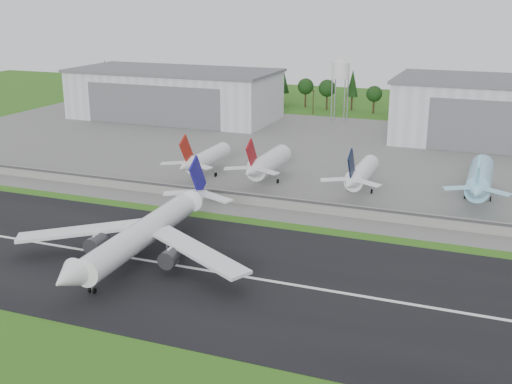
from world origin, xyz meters
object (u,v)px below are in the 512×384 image
at_px(main_airliner, 141,240).
at_px(parked_jet_red_a, 204,159).
at_px(parked_jet_navy, 360,174).
at_px(parked_jet_red_b, 266,164).
at_px(parked_jet_skyblue, 479,179).

height_order(main_airliner, parked_jet_red_a, main_airliner).
bearing_deg(main_airliner, parked_jet_navy, -118.95).
xyz_separation_m(main_airliner, parked_jet_red_b, (4.13, 67.03, 1.53)).
bearing_deg(parked_jet_skyblue, parked_jet_red_a, -176.53).
relative_size(parked_jet_red_b, parked_jet_skyblue, 0.84).
distance_m(main_airliner, parked_jet_red_a, 69.14).
bearing_deg(parked_jet_skyblue, main_airliner, -132.80).
xyz_separation_m(parked_jet_red_b, parked_jet_skyblue, (62.59, 5.02, 0.14)).
xyz_separation_m(main_airliner, parked_jet_skyblue, (66.73, 72.05, 1.66)).
bearing_deg(parked_jet_red_a, parked_jet_red_b, 0.18).
bearing_deg(parked_jet_red_b, parked_jet_navy, -0.11).
distance_m(parked_jet_navy, parked_jet_skyblue, 33.46).
bearing_deg(parked_jet_navy, main_airliner, -116.68).
bearing_deg(parked_jet_skyblue, parked_jet_navy, -171.26).
xyz_separation_m(parked_jet_red_a, parked_jet_red_b, (21.32, 0.07, 0.45)).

